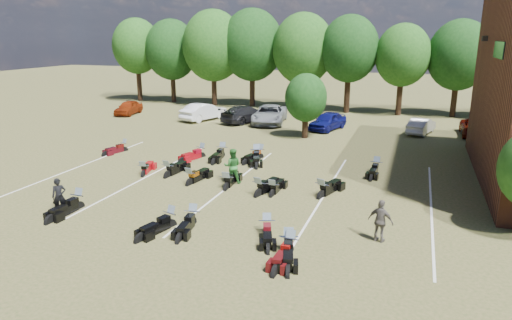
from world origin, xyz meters
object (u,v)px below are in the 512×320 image
at_px(motorcycle_3, 170,227).
at_px(motorcycle_7, 144,176).
at_px(motorcycle_14, 124,151).
at_px(motorcycle_0, 79,209).
at_px(car_0, 128,108).
at_px(person_grey, 381,221).
at_px(person_green, 232,166).
at_px(car_4, 328,121).
at_px(person_black, 59,196).

distance_m(motorcycle_3, motorcycle_7, 7.63).
relative_size(motorcycle_7, motorcycle_14, 1.05).
distance_m(motorcycle_3, motorcycle_14, 13.86).
bearing_deg(motorcycle_0, car_0, 120.08).
relative_size(person_grey, motorcycle_0, 0.71).
height_order(car_0, person_green, person_green).
relative_size(car_0, motorcycle_14, 1.91).
relative_size(car_0, person_green, 2.11).
bearing_deg(motorcycle_3, motorcycle_0, -170.13).
bearing_deg(motorcycle_14, car_4, 62.08).
relative_size(person_black, person_grey, 0.96).
height_order(person_green, motorcycle_14, person_green).
height_order(person_grey, motorcycle_14, person_grey).
bearing_deg(person_green, motorcycle_0, 28.88).
distance_m(car_4, motorcycle_3, 22.21).
bearing_deg(person_black, car_4, 29.01).
relative_size(motorcycle_3, motorcycle_14, 1.08).
distance_m(motorcycle_0, motorcycle_14, 10.71).
xyz_separation_m(person_green, motorcycle_3, (-0.24, -6.25, -0.95)).
bearing_deg(car_4, person_grey, -56.92).
height_order(car_0, person_grey, person_grey).
height_order(car_0, car_4, car_4).
height_order(car_4, person_black, person_black).
bearing_deg(motorcycle_3, motorcycle_14, 147.31).
bearing_deg(person_green, car_0, -61.90).
bearing_deg(person_grey, motorcycle_14, -7.71).
bearing_deg(car_0, motorcycle_7, -62.53).
distance_m(car_4, person_grey, 21.44).
distance_m(person_black, motorcycle_0, 1.15).
height_order(person_grey, motorcycle_3, person_grey).
distance_m(person_green, motorcycle_7, 5.36).
relative_size(person_black, motorcycle_0, 0.68).
relative_size(motorcycle_3, motorcycle_7, 1.03).
height_order(car_0, motorcycle_14, car_0).
height_order(car_4, motorcycle_7, car_4).
xyz_separation_m(person_grey, motorcycle_14, (-17.72, 8.70, -0.85)).
bearing_deg(motorcycle_7, motorcycle_14, -60.47).
relative_size(motorcycle_0, motorcycle_3, 1.06).
distance_m(car_0, person_black, 26.37).
bearing_deg(motorcycle_7, car_4, -129.65).
relative_size(person_black, motorcycle_14, 0.78).
bearing_deg(motorcycle_7, motorcycle_3, 115.63).
relative_size(car_0, person_grey, 2.36).
bearing_deg(car_4, motorcycle_14, -117.74).
distance_m(person_black, person_green, 8.63).
bearing_deg(motorcycle_3, person_grey, 24.63).
relative_size(car_4, person_black, 2.64).
relative_size(car_4, motorcycle_7, 1.95).
xyz_separation_m(car_0, motorcycle_14, (8.39, -12.76, -0.68)).
height_order(car_4, motorcycle_0, car_4).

